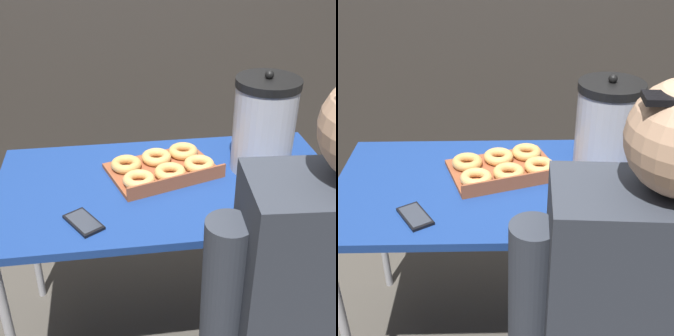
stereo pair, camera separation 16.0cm
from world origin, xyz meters
The scene contains 5 objects.
ground_plane centered at (0.00, 0.00, 0.00)m, with size 12.00×12.00×0.00m, color #4C473F.
folding_table centered at (0.00, 0.00, 0.68)m, with size 1.20×0.66×0.74m.
donut_box centered at (-0.01, 0.07, 0.76)m, with size 0.43×0.36×0.05m.
coffee_urn centered at (0.35, 0.06, 0.91)m, with size 0.22×0.25×0.37m.
cell_phone centered at (-0.29, -0.20, 0.74)m, with size 0.13×0.15×0.01m.
Camera 1 is at (-0.19, -1.37, 1.60)m, focal length 50.00 mm.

